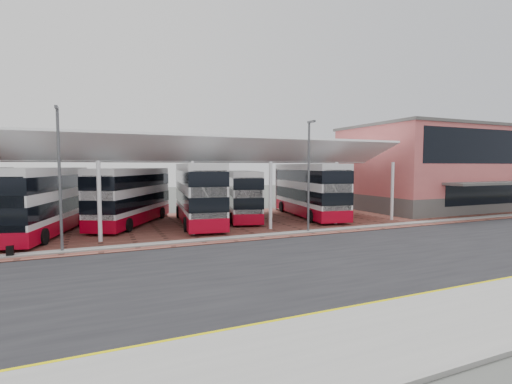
% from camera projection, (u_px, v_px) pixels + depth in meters
% --- Properties ---
extents(ground, '(140.00, 140.00, 0.00)m').
position_uv_depth(ground, '(337.00, 254.00, 20.54)').
color(ground, '#444642').
extents(road, '(120.00, 14.00, 0.02)m').
position_uv_depth(road, '(348.00, 258.00, 19.62)').
color(road, black).
rests_on(road, ground).
extents(forecourt, '(72.00, 16.00, 0.06)m').
position_uv_depth(forecourt, '(269.00, 220.00, 33.23)').
color(forecourt, brown).
rests_on(forecourt, ground).
extents(sidewalk, '(120.00, 4.00, 0.14)m').
position_uv_depth(sidewalk, '(498.00, 310.00, 12.30)').
color(sidewalk, gray).
rests_on(sidewalk, ground).
extents(north_kerb, '(120.00, 0.80, 0.14)m').
position_uv_depth(north_kerb, '(284.00, 234.00, 26.21)').
color(north_kerb, gray).
rests_on(north_kerb, ground).
extents(yellow_line_near, '(120.00, 0.12, 0.01)m').
position_uv_depth(yellow_line_near, '(446.00, 293.00, 14.13)').
color(yellow_line_near, '#D8CD00').
rests_on(yellow_line_near, road).
extents(yellow_line_far, '(120.00, 0.12, 0.01)m').
position_uv_depth(yellow_line_far, '(439.00, 290.00, 14.40)').
color(yellow_line_far, '#D8CD00').
rests_on(yellow_line_far, road).
extents(canopy, '(37.00, 11.63, 7.07)m').
position_uv_depth(canopy, '(177.00, 155.00, 30.52)').
color(canopy, white).
rests_on(canopy, ground).
extents(terminal, '(18.40, 14.40, 9.25)m').
position_uv_depth(terminal, '(432.00, 168.00, 42.07)').
color(terminal, '#575452').
rests_on(terminal, ground).
extents(warehouse, '(30.50, 20.50, 10.25)m').
position_uv_depth(warehouse, '(492.00, 164.00, 61.17)').
color(warehouse, slate).
rests_on(warehouse, ground).
extents(lamp_west, '(0.16, 0.90, 8.07)m').
position_uv_depth(lamp_west, '(60.00, 175.00, 20.43)').
color(lamp_west, '#525358').
rests_on(lamp_west, ground).
extents(lamp_east, '(0.16, 0.90, 8.07)m').
position_uv_depth(lamp_east, '(309.00, 173.00, 26.77)').
color(lamp_east, '#525358').
rests_on(lamp_east, ground).
extents(bus_1, '(5.36, 11.66, 4.68)m').
position_uv_depth(bus_1, '(44.00, 202.00, 25.66)').
color(bus_1, silver).
rests_on(bus_1, forecourt).
extents(bus_2, '(7.58, 11.08, 4.62)m').
position_uv_depth(bus_2, '(132.00, 196.00, 30.50)').
color(bus_2, silver).
rests_on(bus_2, forecourt).
extents(bus_3, '(4.32, 12.37, 4.99)m').
position_uv_depth(bus_3, '(198.00, 194.00, 30.85)').
color(bus_3, silver).
rests_on(bus_3, forecourt).
extents(bus_4, '(5.01, 10.82, 4.35)m').
position_uv_depth(bus_4, '(241.00, 195.00, 33.89)').
color(bus_4, silver).
rests_on(bus_4, forecourt).
extents(bus_5, '(4.60, 12.39, 4.99)m').
position_uv_depth(bus_5, '(308.00, 190.00, 35.37)').
color(bus_5, silver).
rests_on(bus_5, forecourt).
extents(suitcase, '(0.34, 0.24, 0.58)m').
position_uv_depth(suitcase, '(10.00, 251.00, 19.56)').
color(suitcase, black).
rests_on(suitcase, forecourt).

